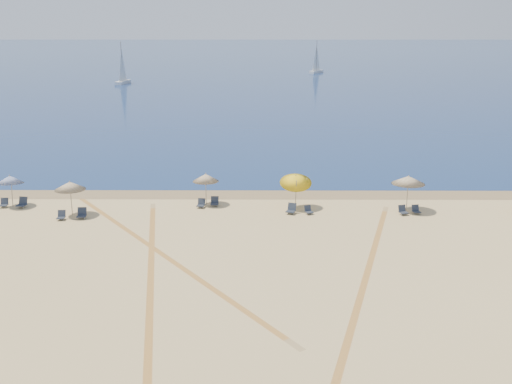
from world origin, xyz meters
TOP-DOWN VIEW (x-y plane):
  - ground at (0.00, 0.00)m, footprint 160.00×160.00m
  - ocean at (0.00, 225.00)m, footprint 500.00×500.00m
  - wet_sand at (0.00, 24.00)m, footprint 500.00×500.00m
  - umbrella_0 at (-17.62, 20.77)m, footprint 1.92×1.96m
  - umbrella_1 at (-12.67, 18.69)m, footprint 2.10×2.10m
  - umbrella_2 at (-3.65, 21.29)m, footprint 1.89×1.89m
  - umbrella_3 at (2.81, 20.36)m, footprint 2.26×2.31m
  - umbrella_4 at (10.63, 19.86)m, footprint 2.32×2.32m
  - chair_0 at (-18.14, 20.52)m, footprint 0.57×0.66m
  - chair_1 at (-16.79, 20.45)m, footprint 0.72×0.81m
  - chair_2 at (-13.12, 17.71)m, footprint 0.53×0.62m
  - chair_3 at (-11.81, 18.01)m, footprint 0.65×0.74m
  - chair_4 at (-3.95, 20.51)m, footprint 0.63×0.70m
  - chair_5 at (-3.00, 20.89)m, footprint 0.56×0.65m
  - chair_6 at (2.46, 19.13)m, footprint 0.80×0.86m
  - chair_7 at (3.65, 19.06)m, footprint 0.67×0.72m
  - chair_8 at (10.17, 18.96)m, footprint 0.69×0.75m
  - chair_9 at (11.13, 19.17)m, footprint 0.59×0.66m
  - sailboat_0 at (-28.88, 108.83)m, footprint 2.29×6.01m
  - sailboat_1 at (14.88, 137.16)m, footprint 4.08×5.42m
  - tire_tracks at (-2.08, 8.89)m, footprint 49.01×43.98m

SIDE VIEW (x-z plane):
  - ground at x=0.00m, z-range 0.00..0.00m
  - tire_tracks at x=-2.08m, z-range 0.00..0.00m
  - wet_sand at x=0.00m, z-range 0.00..0.00m
  - ocean at x=0.00m, z-range 0.01..0.01m
  - chair_7 at x=3.65m, z-range -0.04..0.55m
  - chair_9 at x=11.13m, z-range -0.04..0.56m
  - chair_2 at x=-13.12m, z-range -0.04..0.59m
  - chair_4 at x=-3.95m, z-range -0.04..0.60m
  - chair_8 at x=10.17m, z-range -0.04..0.60m
  - chair_0 at x=-18.14m, z-range -0.04..0.61m
  - chair_5 at x=-3.00m, z-range -0.04..0.63m
  - chair_6 at x=2.46m, z-range -0.04..0.67m
  - chair_3 at x=-11.81m, z-range -0.04..0.68m
  - chair_1 at x=-16.79m, z-range -0.04..0.70m
  - umbrella_0 at x=-17.62m, z-range 0.81..3.16m
  - umbrella_2 at x=-3.65m, z-range 0.83..3.18m
  - umbrella_1 at x=-12.67m, z-range 0.88..3.32m
  - umbrella_3 at x=2.81m, z-range 0.73..3.52m
  - umbrella_4 at x=10.63m, z-range 0.94..3.51m
  - sailboat_1 at x=14.88m, z-range -1.62..6.58m
  - sailboat_0 at x=-28.88m, z-range -1.73..7.01m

